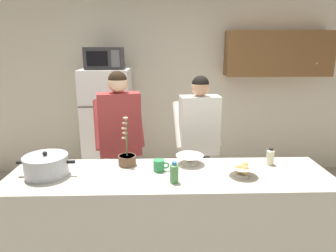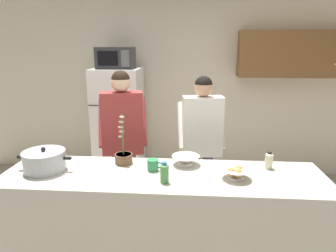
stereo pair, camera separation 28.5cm
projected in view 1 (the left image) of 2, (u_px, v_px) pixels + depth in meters
name	position (u px, v px, depth m)	size (l,w,h in m)	color
back_wall_unit	(180.00, 83.00, 4.46)	(6.00, 0.48, 2.60)	beige
kitchen_island	(170.00, 224.00, 2.50)	(2.58, 0.68, 0.92)	#BCB7A8
refrigerator	(109.00, 127.00, 4.18)	(0.64, 0.68, 1.62)	white
microwave	(105.00, 58.00, 3.91)	(0.48, 0.37, 0.28)	#2D2D30
person_near_pot	(120.00, 132.00, 3.07)	(0.57, 0.50, 1.68)	#726656
person_by_sink	(199.00, 133.00, 3.18)	(0.53, 0.45, 1.62)	#33384C
cooking_pot	(46.00, 166.00, 2.33)	(0.45, 0.34, 0.20)	#ADAFB5
coffee_mug	(159.00, 165.00, 2.43)	(0.13, 0.09, 0.10)	#2D8C4C
bread_bowl	(242.00, 170.00, 2.34)	(0.23, 0.23, 0.10)	white
empty_bowl	(190.00, 159.00, 2.57)	(0.24, 0.24, 0.08)	white
bottle_near_edge	(174.00, 172.00, 2.21)	(0.07, 0.07, 0.16)	#4C8C4C
bottle_mid_counter	(270.00, 156.00, 2.56)	(0.06, 0.06, 0.15)	beige
potted_orchid	(127.00, 158.00, 2.55)	(0.15, 0.15, 0.43)	brown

